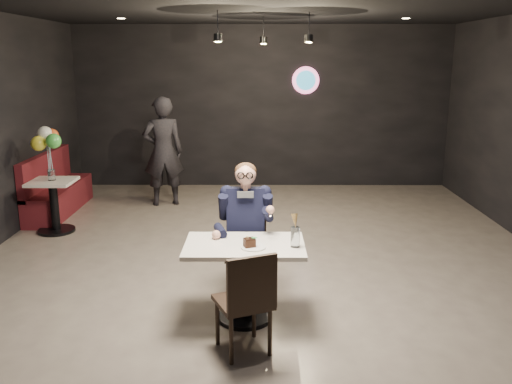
{
  "coord_description": "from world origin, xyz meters",
  "views": [
    {
      "loc": [
        -0.08,
        -5.75,
        2.41
      ],
      "look_at": [
        -0.1,
        -0.45,
        1.09
      ],
      "focal_mm": 38.0,
      "sensor_mm": 36.0,
      "label": 1
    }
  ],
  "objects_px": {
    "chair_far": "(246,253)",
    "balloon_vase": "(52,175)",
    "seated_man": "(246,228)",
    "side_table": "(54,207)",
    "booth_bench": "(58,183)",
    "sundae_glass": "(295,237)",
    "chair_near": "(243,300)",
    "passerby": "(163,152)",
    "main_table": "(245,282)"
  },
  "relations": [
    {
      "from": "chair_far",
      "to": "balloon_vase",
      "type": "relative_size",
      "value": 6.03
    },
    {
      "from": "seated_man",
      "to": "side_table",
      "type": "xyz_separation_m",
      "value": [
        -2.75,
        2.08,
        -0.35
      ]
    },
    {
      "from": "seated_man",
      "to": "booth_bench",
      "type": "relative_size",
      "value": 0.76
    },
    {
      "from": "sundae_glass",
      "to": "booth_bench",
      "type": "bearing_deg",
      "value": 133.4
    },
    {
      "from": "chair_near",
      "to": "booth_bench",
      "type": "xyz_separation_m",
      "value": [
        -3.05,
        4.2,
        0.02
      ]
    },
    {
      "from": "side_table",
      "to": "passerby",
      "type": "xyz_separation_m",
      "value": [
        1.3,
        1.49,
        0.53
      ]
    },
    {
      "from": "main_table",
      "to": "chair_near",
      "type": "distance_m",
      "value": 0.57
    },
    {
      "from": "main_table",
      "to": "booth_bench",
      "type": "height_order",
      "value": "booth_bench"
    },
    {
      "from": "balloon_vase",
      "to": "chair_far",
      "type": "bearing_deg",
      "value": -37.13
    },
    {
      "from": "booth_bench",
      "to": "passerby",
      "type": "bearing_deg",
      "value": 16.92
    },
    {
      "from": "side_table",
      "to": "passerby",
      "type": "distance_m",
      "value": 2.05
    },
    {
      "from": "seated_man",
      "to": "passerby",
      "type": "distance_m",
      "value": 3.85
    },
    {
      "from": "chair_far",
      "to": "passerby",
      "type": "relative_size",
      "value": 0.51
    },
    {
      "from": "main_table",
      "to": "chair_near",
      "type": "bearing_deg",
      "value": -90.0
    },
    {
      "from": "main_table",
      "to": "chair_far",
      "type": "distance_m",
      "value": 0.56
    },
    {
      "from": "seated_man",
      "to": "booth_bench",
      "type": "xyz_separation_m",
      "value": [
        -3.05,
        3.08,
        -0.24
      ]
    },
    {
      "from": "side_table",
      "to": "balloon_vase",
      "type": "xyz_separation_m",
      "value": [
        0.0,
        0.0,
        0.46
      ]
    },
    {
      "from": "sundae_glass",
      "to": "balloon_vase",
      "type": "distance_m",
      "value": 4.2
    },
    {
      "from": "booth_bench",
      "to": "side_table",
      "type": "bearing_deg",
      "value": -73.3
    },
    {
      "from": "booth_bench",
      "to": "passerby",
      "type": "height_order",
      "value": "passerby"
    },
    {
      "from": "sundae_glass",
      "to": "side_table",
      "type": "xyz_separation_m",
      "value": [
        -3.21,
        2.71,
        -0.47
      ]
    },
    {
      "from": "main_table",
      "to": "chair_near",
      "type": "xyz_separation_m",
      "value": [
        0.0,
        -0.57,
        0.09
      ]
    },
    {
      "from": "chair_far",
      "to": "booth_bench",
      "type": "relative_size",
      "value": 0.48
    },
    {
      "from": "chair_far",
      "to": "side_table",
      "type": "distance_m",
      "value": 3.45
    },
    {
      "from": "seated_man",
      "to": "side_table",
      "type": "height_order",
      "value": "seated_man"
    },
    {
      "from": "chair_far",
      "to": "balloon_vase",
      "type": "height_order",
      "value": "chair_far"
    },
    {
      "from": "main_table",
      "to": "seated_man",
      "type": "height_order",
      "value": "seated_man"
    },
    {
      "from": "main_table",
      "to": "passerby",
      "type": "xyz_separation_m",
      "value": [
        -1.44,
        4.12,
        0.53
      ]
    },
    {
      "from": "chair_near",
      "to": "side_table",
      "type": "bearing_deg",
      "value": 107.45
    },
    {
      "from": "chair_far",
      "to": "booth_bench",
      "type": "height_order",
      "value": "booth_bench"
    },
    {
      "from": "booth_bench",
      "to": "chair_near",
      "type": "bearing_deg",
      "value": -54.03
    },
    {
      "from": "seated_man",
      "to": "sundae_glass",
      "type": "distance_m",
      "value": 0.79
    },
    {
      "from": "seated_man",
      "to": "passerby",
      "type": "xyz_separation_m",
      "value": [
        -1.44,
        3.57,
        0.18
      ]
    },
    {
      "from": "chair_near",
      "to": "side_table",
      "type": "distance_m",
      "value": 4.22
    },
    {
      "from": "chair_near",
      "to": "balloon_vase",
      "type": "relative_size",
      "value": 6.03
    },
    {
      "from": "booth_bench",
      "to": "balloon_vase",
      "type": "height_order",
      "value": "booth_bench"
    },
    {
      "from": "chair_far",
      "to": "sundae_glass",
      "type": "relative_size",
      "value": 4.96
    },
    {
      "from": "chair_far",
      "to": "side_table",
      "type": "xyz_separation_m",
      "value": [
        -2.75,
        2.08,
        -0.09
      ]
    },
    {
      "from": "chair_far",
      "to": "chair_near",
      "type": "xyz_separation_m",
      "value": [
        -0.0,
        -1.12,
        0.0
      ]
    },
    {
      "from": "passerby",
      "to": "side_table",
      "type": "bearing_deg",
      "value": 34.25
    },
    {
      "from": "main_table",
      "to": "chair_near",
      "type": "relative_size",
      "value": 1.2
    },
    {
      "from": "booth_bench",
      "to": "side_table",
      "type": "relative_size",
      "value": 2.58
    },
    {
      "from": "main_table",
      "to": "side_table",
      "type": "relative_size",
      "value": 1.49
    },
    {
      "from": "sundae_glass",
      "to": "balloon_vase",
      "type": "height_order",
      "value": "sundae_glass"
    },
    {
      "from": "sundae_glass",
      "to": "side_table",
      "type": "bearing_deg",
      "value": 139.81
    },
    {
      "from": "seated_man",
      "to": "passerby",
      "type": "bearing_deg",
      "value": 112.04
    },
    {
      "from": "main_table",
      "to": "side_table",
      "type": "bearing_deg",
      "value": 136.25
    },
    {
      "from": "sundae_glass",
      "to": "side_table",
      "type": "height_order",
      "value": "sundae_glass"
    },
    {
      "from": "balloon_vase",
      "to": "passerby",
      "type": "bearing_deg",
      "value": 48.79
    },
    {
      "from": "chair_near",
      "to": "side_table",
      "type": "height_order",
      "value": "chair_near"
    }
  ]
}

